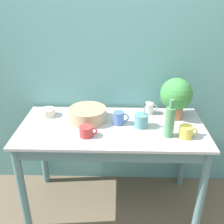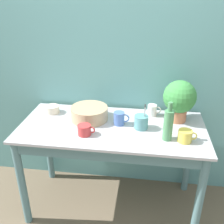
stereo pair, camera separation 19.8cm
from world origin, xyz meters
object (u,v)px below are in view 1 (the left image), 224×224
at_px(bowl_wash_large, 88,114).
at_px(mug_yellow, 186,132).
at_px(potted_plant, 176,96).
at_px(utensil_cup, 141,120).
at_px(mug_blue, 119,118).
at_px(bowl_small_cream, 48,112).
at_px(mug_white, 149,108).
at_px(mug_red, 86,131).
at_px(bottle_tall, 170,121).

xyz_separation_m(bowl_wash_large, mug_yellow, (0.73, -0.24, -0.01)).
distance_m(potted_plant, utensil_cup, 0.36).
relative_size(mug_yellow, mug_blue, 1.08).
height_order(potted_plant, bowl_wash_large, potted_plant).
bearing_deg(mug_blue, bowl_small_cream, 167.66).
height_order(bowl_wash_large, bowl_small_cream, bowl_wash_large).
relative_size(mug_white, bowl_small_cream, 0.97).
bearing_deg(bowl_small_cream, bowl_wash_large, -12.58).
xyz_separation_m(potted_plant, bowl_wash_large, (-0.70, -0.08, -0.14)).
xyz_separation_m(mug_blue, utensil_cup, (0.17, -0.04, 0.00)).
bearing_deg(mug_red, bottle_tall, 1.73).
distance_m(potted_plant, bottle_tall, 0.33).
height_order(mug_red, bowl_small_cream, mug_red).
height_order(bowl_small_cream, utensil_cup, utensil_cup).
distance_m(bottle_tall, mug_blue, 0.40).
height_order(mug_white, mug_yellow, mug_white).
distance_m(bottle_tall, utensil_cup, 0.24).
bearing_deg(mug_red, bowl_small_cream, 138.12).
xyz_separation_m(mug_red, bowl_small_cream, (-0.36, 0.32, -0.01)).
distance_m(mug_white, utensil_cup, 0.25).
distance_m(bowl_wash_large, bottle_tall, 0.65).
distance_m(mug_red, utensil_cup, 0.43).
distance_m(bottle_tall, mug_white, 0.39).
distance_m(mug_blue, utensil_cup, 0.18).
distance_m(potted_plant, mug_red, 0.77).
xyz_separation_m(mug_white, mug_red, (-0.49, -0.38, -0.01)).
distance_m(bottle_tall, bowl_small_cream, 1.00).
bearing_deg(mug_blue, mug_yellow, -20.99).
bearing_deg(potted_plant, mug_white, 162.65).
height_order(bottle_tall, bowl_small_cream, bottle_tall).
bearing_deg(mug_white, bowl_wash_large, -164.56).
bearing_deg(bowl_small_cream, mug_white, 4.31).
bearing_deg(mug_blue, utensil_cup, -12.77).
bearing_deg(utensil_cup, mug_blue, 167.23).
bearing_deg(bowl_small_cream, utensil_cup, -12.44).
bearing_deg(potted_plant, mug_red, -154.93).
relative_size(mug_white, utensil_cup, 0.55).
xyz_separation_m(mug_red, mug_yellow, (0.71, 0.01, 0.00)).
bearing_deg(bowl_wash_large, bowl_small_cream, 167.42).
relative_size(mug_white, mug_red, 0.87).
height_order(mug_yellow, bowl_small_cream, mug_yellow).
distance_m(mug_white, mug_red, 0.62).
distance_m(bottle_tall, mug_yellow, 0.14).
height_order(potted_plant, mug_red, potted_plant).
bearing_deg(bowl_wash_large, bottle_tall, -20.39).
xyz_separation_m(bowl_small_cream, utensil_cup, (0.76, -0.17, 0.02)).
bearing_deg(bottle_tall, bowl_wash_large, 159.61).
bearing_deg(bottle_tall, bowl_small_cream, 162.33).
xyz_separation_m(mug_blue, bowl_small_cream, (-0.59, 0.13, -0.02)).
bearing_deg(bowl_wash_large, mug_red, -85.91).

